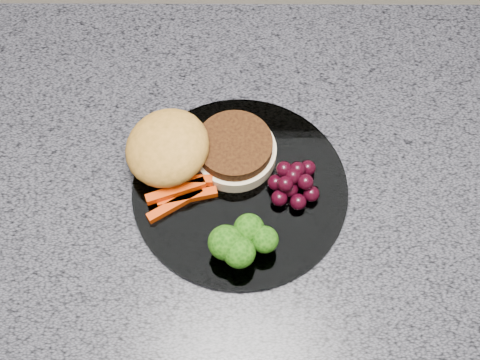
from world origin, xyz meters
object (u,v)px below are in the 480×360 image
object	(u,v)px
plate	(240,189)
burger	(192,150)
island_cabinet	(268,309)
grape_bunch	(294,182)

from	to	relation	value
plate	burger	world-z (taller)	burger
island_cabinet	plate	size ratio (longest dim) A/B	4.62
plate	burger	size ratio (longest dim) A/B	1.25
burger	grape_bunch	size ratio (longest dim) A/B	3.18
island_cabinet	grape_bunch	size ratio (longest dim) A/B	18.36
island_cabinet	plate	xyz separation A→B (m)	(-0.05, 0.00, 0.47)
plate	grape_bunch	distance (m)	0.07
plate	burger	xyz separation A→B (m)	(-0.06, 0.04, 0.03)
burger	grape_bunch	world-z (taller)	burger
island_cabinet	burger	xyz separation A→B (m)	(-0.11, 0.04, 0.50)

